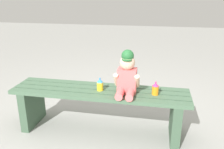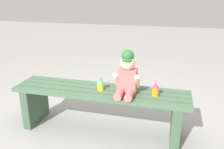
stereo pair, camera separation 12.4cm
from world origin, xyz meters
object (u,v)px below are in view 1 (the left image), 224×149
Objects in this scene: park_bench at (100,103)px; sippy_cup_right at (155,89)px; child_figure at (127,75)px; sippy_cup_left at (100,85)px.

sippy_cup_right reaches higher than park_bench.
child_figure is (0.26, -0.03, 0.32)m from park_bench.
child_figure is 3.26× the size of sippy_cup_left.
sippy_cup_left is (-0.25, 0.02, -0.12)m from child_figure.
child_figure is at bearing -3.63° from sippy_cup_left.
sippy_cup_left is at bearing 180.00° from sippy_cup_right.
sippy_cup_right is at bearing -1.15° from park_bench.
sippy_cup_right is at bearing 3.58° from child_figure.
sippy_cup_left is 1.00× the size of sippy_cup_right.
park_bench is 13.60× the size of sippy_cup_left.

